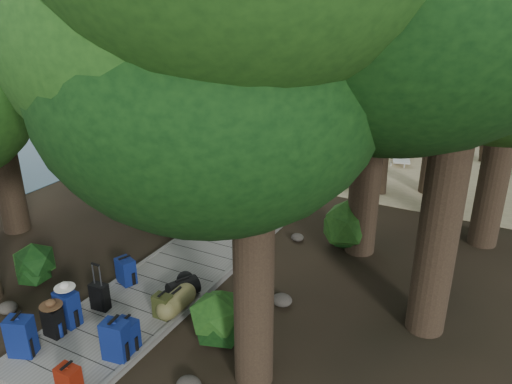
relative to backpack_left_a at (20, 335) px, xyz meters
The scene contains 46 objects.
ground 4.50m from the backpack_left_a, 80.23° to the left, with size 120.00×120.00×0.00m, color black.
sand_beach 20.43m from the backpack_left_a, 87.87° to the left, with size 40.00×22.00×0.02m, color #CCB78A.
water_bay 42.91m from the backpack_left_a, 136.73° to the left, with size 50.00×60.00×0.02m, color #274451.
distant_hill 65.47m from the backpack_left_a, 126.83° to the left, with size 32.00×16.00×12.00m, color black.
boardwalk 5.48m from the backpack_left_a, 82.01° to the left, with size 2.00×12.00×0.12m, color gray.
backpack_left_a is the anchor object (origin of this frame).
backpack_left_b 0.62m from the backpack_left_a, 83.69° to the left, with size 0.34×0.24×0.62m, color black, non-canonical shape.
backpack_left_c 0.96m from the backpack_left_a, 86.66° to the left, with size 0.41×0.29×0.76m, color navy, non-canonical shape.
backpack_left_d 2.55m from the backpack_left_a, 89.12° to the left, with size 0.40×0.29×0.61m, color navy, non-canonical shape.
backpack_right_a 1.50m from the backpack_left_a, 12.66° to the right, with size 0.34×0.24×0.62m, color maroon, non-canonical shape.
backpack_right_b 1.63m from the backpack_left_a, 24.61° to the left, with size 0.43×0.30×0.78m, color navy, non-canonical shape.
backpack_right_c 1.76m from the backpack_left_a, 32.28° to the left, with size 0.37×0.26×0.64m, color navy, non-canonical shape.
backpack_right_d 2.44m from the backpack_left_a, 53.19° to the left, with size 0.34×0.24×0.52m, color #3B421C, non-canonical shape.
duffel_right_khaki 2.74m from the backpack_left_a, 54.71° to the left, with size 0.42×0.63×0.42m, color olive, non-canonical shape.
duffel_right_black 3.03m from the backpack_left_a, 62.27° to the left, with size 0.39×0.62×0.39m, color black, non-canonical shape.
suitcase_on_boardwalk 1.61m from the backpack_left_a, 81.81° to the left, with size 0.35×0.19×0.55m, color black, non-canonical shape.
lone_suitcase_on_sand 12.68m from the backpack_left_a, 85.08° to the left, with size 0.41×0.24×0.65m, color black, non-canonical shape.
hat_brown 0.68m from the backpack_left_a, 82.46° to the left, with size 0.40×0.40×0.12m, color #51351E, non-canonical shape.
hat_white 1.08m from the backpack_left_a, 87.91° to the left, with size 0.38×0.38×0.13m, color silver, non-canonical shape.
kayak 15.05m from the backpack_left_a, 100.76° to the left, with size 0.70×3.19×0.32m, color #9E0E0D.
sun_lounger 13.87m from the backpack_left_a, 76.02° to the left, with size 0.58×1.81×0.58m, color silver, non-canonical shape.
tree_right_a 5.57m from the backpack_left_a, 21.38° to the left, with size 5.33×5.33×8.88m, color black, non-canonical shape.
tree_right_b 8.46m from the backpack_left_a, 34.79° to the left, with size 5.59×5.59×9.98m, color black, non-canonical shape.
tree_right_c 8.81m from the backpack_left_a, 58.54° to the left, with size 5.86×5.86×10.15m, color black, non-canonical shape.
tree_right_e 12.53m from the backpack_left_a, 66.88° to the left, with size 4.51×4.51×8.11m, color black, non-canonical shape.
tree_left_c 8.25m from the backpack_left_a, 111.59° to the left, with size 5.19×5.19×9.03m, color black, non-canonical shape.
tree_back_a 20.46m from the backpack_left_a, 91.34° to the left, with size 5.80×5.80×10.03m, color black, non-canonical shape.
tree_back_b 21.44m from the backpack_left_a, 83.23° to the left, with size 6.05×6.05×10.80m, color black, non-canonical shape.
tree_back_c 20.66m from the backpack_left_a, 72.95° to the left, with size 4.48×4.48×8.06m, color black, non-canonical shape.
tree_back_d 20.03m from the backpack_left_a, 104.58° to the left, with size 5.16×5.16×8.61m, color black, non-canonical shape.
palm_right_a 11.73m from the backpack_left_a, 71.22° to the left, with size 4.90×4.90×8.35m, color #1B4513, non-canonical shape.
palm_right_b 16.93m from the backpack_left_a, 68.76° to the left, with size 4.46×4.46×8.62m, color #1B4513, non-canonical shape.
palm_right_c 17.80m from the backpack_left_a, 79.73° to the left, with size 4.72×4.72×7.51m, color #1B4513, non-canonical shape.
palm_left_a 12.12m from the backpack_left_a, 109.51° to the left, with size 4.14×4.14×6.58m, color #1B4513, non-canonical shape.
rock_left_a 1.67m from the backpack_left_a, 152.01° to the left, with size 0.39×0.35×0.21m, color #4C473F, non-canonical shape.
rock_left_b 2.97m from the backpack_left_a, 137.63° to the left, with size 0.31×0.28×0.17m, color #4C473F, non-canonical shape.
rock_left_c 5.14m from the backpack_left_a, 95.83° to the left, with size 0.54×0.48×0.29m, color #4C473F, non-canonical shape.
rock_left_d 7.64m from the backpack_left_a, 98.51° to the left, with size 0.28×0.25×0.15m, color #4C473F, non-canonical shape.
rock_right_b 4.78m from the backpack_left_a, 47.25° to the left, with size 0.42×0.38×0.23m, color #4C473F, non-canonical shape.
rock_right_c 6.66m from the backpack_left_a, 68.78° to the left, with size 0.33×0.29×0.18m, color #4C473F, non-canonical shape.
shrub_left_a 2.62m from the backpack_left_a, 135.14° to the left, with size 0.97×0.97×0.87m, color #1B4615, non-canonical shape.
shrub_left_b 5.45m from the backpack_left_a, 102.37° to the left, with size 1.02×1.02×0.92m, color #1B4615, non-canonical shape.
shrub_left_c 9.28m from the backpack_left_a, 103.41° to the left, with size 1.27×1.27×1.14m, color #1B4615, non-canonical shape.
shrub_right_a 3.50m from the backpack_left_a, 35.06° to the left, with size 1.13×1.13×1.02m, color #1B4615, non-canonical shape.
shrub_right_b 7.34m from the backpack_left_a, 62.26° to the left, with size 1.24×1.24×1.11m, color #1B4615, non-canonical shape.
shrub_right_c 10.67m from the backpack_left_a, 76.31° to the left, with size 0.89×0.89×0.80m, color #1B4615, non-canonical shape.
Camera 1 is at (5.94, -8.62, 5.91)m, focal length 35.00 mm.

